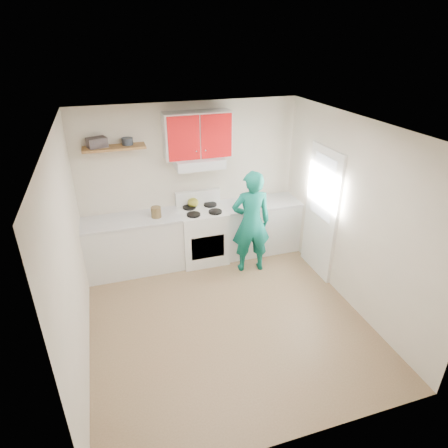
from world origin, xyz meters
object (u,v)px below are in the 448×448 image
object	(u,v)px
stove	(203,235)
crock	(156,213)
kettle	(193,203)
person	(251,222)
tin	(127,141)

from	to	relation	value
stove	crock	bearing A→B (deg)	-177.39
kettle	person	size ratio (longest dim) A/B	0.11
tin	stove	bearing A→B (deg)	-11.54
crock	kettle	bearing A→B (deg)	17.96
stove	person	bearing A→B (deg)	-38.98
tin	person	xyz separation A→B (m)	(1.70, -0.74, -1.24)
kettle	crock	xyz separation A→B (m)	(-0.64, -0.21, -0.00)
kettle	crock	world-z (taller)	crock
tin	person	distance (m)	2.23
person	stove	bearing A→B (deg)	-30.77
crock	person	world-z (taller)	person
tin	kettle	size ratio (longest dim) A/B	0.89
stove	crock	world-z (taller)	crock
kettle	person	bearing A→B (deg)	-18.20
kettle	tin	bearing A→B (deg)	-157.87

